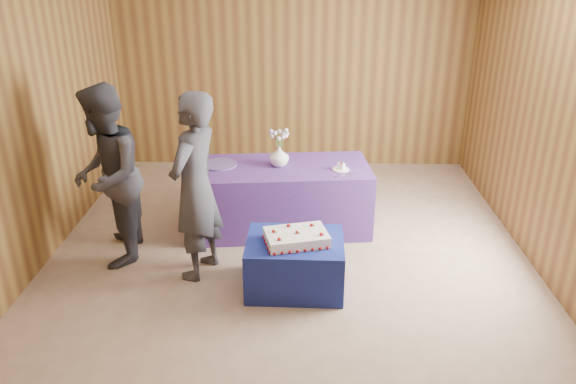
{
  "coord_description": "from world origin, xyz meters",
  "views": [
    {
      "loc": [
        0.11,
        -4.92,
        2.99
      ],
      "look_at": [
        -0.0,
        0.1,
        0.79
      ],
      "focal_mm": 35.0,
      "sensor_mm": 36.0,
      "label": 1
    }
  ],
  "objects_px": {
    "sheet_cake": "(296,237)",
    "vase": "(279,156)",
    "cake_table": "(295,264)",
    "serving_table": "(280,197)",
    "guest_left": "(195,187)",
    "guest_right": "(107,177)"
  },
  "relations": [
    {
      "from": "sheet_cake",
      "to": "vase",
      "type": "distance_m",
      "value": 1.36
    },
    {
      "from": "cake_table",
      "to": "serving_table",
      "type": "xyz_separation_m",
      "value": [
        -0.19,
        1.25,
        0.12
      ]
    },
    {
      "from": "cake_table",
      "to": "vase",
      "type": "bearing_deg",
      "value": 99.94
    },
    {
      "from": "guest_left",
      "to": "guest_right",
      "type": "height_order",
      "value": "guest_left"
    },
    {
      "from": "cake_table",
      "to": "sheet_cake",
      "type": "xyz_separation_m",
      "value": [
        0.01,
        -0.04,
        0.3
      ]
    },
    {
      "from": "serving_table",
      "to": "guest_left",
      "type": "distance_m",
      "value": 1.37
    },
    {
      "from": "sheet_cake",
      "to": "guest_left",
      "type": "bearing_deg",
      "value": 149.36
    },
    {
      "from": "cake_table",
      "to": "guest_left",
      "type": "xyz_separation_m",
      "value": [
        -0.94,
        0.25,
        0.67
      ]
    },
    {
      "from": "cake_table",
      "to": "sheet_cake",
      "type": "bearing_deg",
      "value": -68.5
    },
    {
      "from": "cake_table",
      "to": "serving_table",
      "type": "height_order",
      "value": "serving_table"
    },
    {
      "from": "vase",
      "to": "guest_right",
      "type": "xyz_separation_m",
      "value": [
        -1.67,
        -0.78,
        0.05
      ]
    },
    {
      "from": "cake_table",
      "to": "guest_right",
      "type": "bearing_deg",
      "value": 166.34
    },
    {
      "from": "serving_table",
      "to": "vase",
      "type": "height_order",
      "value": "vase"
    },
    {
      "from": "guest_left",
      "to": "guest_right",
      "type": "relative_size",
      "value": 1.0
    },
    {
      "from": "sheet_cake",
      "to": "guest_right",
      "type": "height_order",
      "value": "guest_right"
    },
    {
      "from": "serving_table",
      "to": "sheet_cake",
      "type": "xyz_separation_m",
      "value": [
        0.2,
        -1.29,
        0.18
      ]
    },
    {
      "from": "serving_table",
      "to": "sheet_cake",
      "type": "height_order",
      "value": "serving_table"
    },
    {
      "from": "vase",
      "to": "guest_right",
      "type": "relative_size",
      "value": 0.12
    },
    {
      "from": "serving_table",
      "to": "sheet_cake",
      "type": "distance_m",
      "value": 1.31
    },
    {
      "from": "guest_right",
      "to": "sheet_cake",
      "type": "bearing_deg",
      "value": 65.29
    },
    {
      "from": "cake_table",
      "to": "guest_right",
      "type": "height_order",
      "value": "guest_right"
    },
    {
      "from": "serving_table",
      "to": "vase",
      "type": "relative_size",
      "value": 8.85
    }
  ]
}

